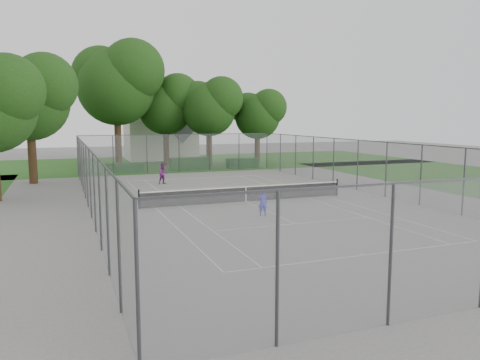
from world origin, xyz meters
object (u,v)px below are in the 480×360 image
object	(u,v)px
girl_player	(263,203)
house	(160,126)
woman_player	(163,174)
tennis_net	(246,193)

from	to	relation	value
girl_player	house	bearing A→B (deg)	-83.40
girl_player	woman_player	distance (m)	13.66
woman_player	girl_player	bearing A→B (deg)	-95.38
house	woman_player	world-z (taller)	house
house	girl_player	distance (m)	35.44
house	woman_player	bearing A→B (deg)	-100.82
house	girl_player	xyz separation A→B (m)	(-1.76, -35.24, -3.39)
girl_player	woman_player	xyz separation A→B (m)	(-2.41, 13.45, 0.12)
house	girl_player	bearing A→B (deg)	-92.86
tennis_net	girl_player	distance (m)	4.11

